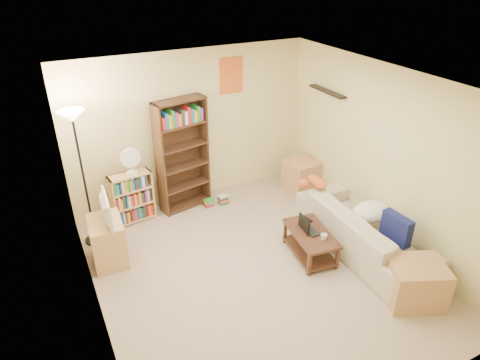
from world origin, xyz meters
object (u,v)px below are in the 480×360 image
object	(u,v)px
sofa	(363,230)
side_table	(301,176)
coffee_table	(310,241)
floor_lamp	(76,140)
mug	(324,237)
tall_bookshelf	(182,153)
tabby_cat	(314,182)
end_cabinet	(415,283)
desk_fan	(131,161)
laptop	(312,228)
short_bookshelf	(132,198)
television	(102,210)
tv_stand	(108,241)

from	to	relation	value
sofa	side_table	distance (m)	1.79
coffee_table	floor_lamp	distance (m)	3.40
mug	tall_bookshelf	distance (m)	2.56
mug	sofa	bearing A→B (deg)	0.54
tabby_cat	side_table	size ratio (longest dim) A/B	0.86
sofa	end_cabinet	bearing A→B (deg)	175.29
tall_bookshelf	end_cabinet	world-z (taller)	tall_bookshelf
coffee_table	desk_fan	distance (m)	2.84
laptop	side_table	size ratio (longest dim) A/B	0.61
short_bookshelf	floor_lamp	size ratio (longest dim) A/B	0.41
mug	coffee_table	bearing A→B (deg)	103.05
tabby_cat	laptop	distance (m)	0.81
sofa	floor_lamp	world-z (taller)	floor_lamp
tabby_cat	end_cabinet	distance (m)	2.00
sofa	desk_fan	bearing A→B (deg)	53.11
side_table	mug	bearing A→B (deg)	-115.64
mug	tabby_cat	bearing A→B (deg)	63.27
television	end_cabinet	xyz separation A→B (m)	(3.12, -2.42, -0.56)
sofa	floor_lamp	bearing A→B (deg)	62.45
short_bookshelf	end_cabinet	size ratio (longest dim) A/B	1.27
coffee_table	floor_lamp	world-z (taller)	floor_lamp
television	mug	bearing A→B (deg)	-114.16
television	floor_lamp	size ratio (longest dim) A/B	0.32
floor_lamp	tall_bookshelf	bearing A→B (deg)	11.61
mug	short_bookshelf	world-z (taller)	short_bookshelf
coffee_table	desk_fan	world-z (taller)	desk_fan
tall_bookshelf	television	bearing A→B (deg)	-159.15
television	desk_fan	xyz separation A→B (m)	(0.60, 0.81, 0.23)
mug	desk_fan	distance (m)	2.98
tabby_cat	sofa	bearing A→B (deg)	-73.60
television	side_table	bearing A→B (deg)	-79.09
laptop	side_table	distance (m)	1.74
floor_lamp	coffee_table	bearing A→B (deg)	-33.17
coffee_table	tall_bookshelf	size ratio (longest dim) A/B	0.51
coffee_table	tv_stand	size ratio (longest dim) A/B	1.44
mug	tv_stand	world-z (taller)	tv_stand
tabby_cat	floor_lamp	xyz separation A→B (m)	(-3.10, 1.06, 0.87)
tall_bookshelf	end_cabinet	size ratio (longest dim) A/B	2.85
tabby_cat	coffee_table	world-z (taller)	tabby_cat
side_table	end_cabinet	xyz separation A→B (m)	(-0.30, -2.86, -0.02)
tabby_cat	tall_bookshelf	world-z (taller)	tall_bookshelf
short_bookshelf	tall_bookshelf	bearing A→B (deg)	-4.67
tabby_cat	tv_stand	world-z (taller)	tabby_cat
tabby_cat	tall_bookshelf	bearing A→B (deg)	138.73
mug	tall_bookshelf	xyz separation A→B (m)	(-1.13, 2.24, 0.54)
end_cabinet	television	bearing A→B (deg)	142.14
coffee_table	mug	world-z (taller)	mug
tabby_cat	mug	world-z (taller)	tabby_cat
desk_fan	mug	bearing A→B (deg)	-47.76
sofa	desk_fan	world-z (taller)	desk_fan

